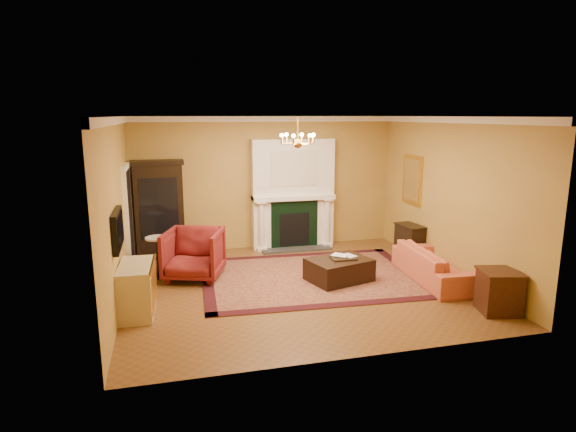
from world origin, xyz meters
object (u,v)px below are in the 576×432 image
object	(u,v)px
commode	(137,289)
console_table	(410,242)
pedestal_table	(158,254)
china_cabinet	(160,211)
leather_ottoman	(339,270)
coral_sofa	(435,259)
wingback_armchair	(194,252)
end_table	(499,293)

from	to	relation	value
commode	console_table	world-z (taller)	commode
pedestal_table	console_table	size ratio (longest dim) A/B	1.11
pedestal_table	console_table	world-z (taller)	pedestal_table
china_cabinet	console_table	xyz separation A→B (m)	(5.16, -1.46, -0.65)
pedestal_table	leather_ottoman	xyz separation A→B (m)	(3.24, -1.03, -0.24)
pedestal_table	commode	distance (m)	1.67
coral_sofa	wingback_armchair	bearing A→B (deg)	78.30
coral_sofa	console_table	bearing A→B (deg)	-5.66
pedestal_table	wingback_armchair	bearing A→B (deg)	-17.69
commode	end_table	distance (m)	5.62
wingback_armchair	china_cabinet	bearing A→B (deg)	129.09
end_table	console_table	bearing A→B (deg)	88.84
china_cabinet	wingback_armchair	xyz separation A→B (m)	(0.60, -1.63, -0.48)
commode	console_table	bearing A→B (deg)	19.04
coral_sofa	console_table	distance (m)	1.41
wingback_armchair	pedestal_table	size ratio (longest dim) A/B	1.31
commode	coral_sofa	world-z (taller)	coral_sofa
wingback_armchair	pedestal_table	world-z (taller)	wingback_armchair
end_table	commode	bearing A→B (deg)	166.00
console_table	china_cabinet	bearing A→B (deg)	157.11
china_cabinet	pedestal_table	bearing A→B (deg)	-93.17
wingback_armchair	coral_sofa	size ratio (longest dim) A/B	0.50
wingback_armchair	leather_ottoman	xyz separation A→B (m)	(2.59, -0.82, -0.30)
pedestal_table	china_cabinet	bearing A→B (deg)	88.17
coral_sofa	console_table	xyz separation A→B (m)	(0.24, 1.39, -0.05)
china_cabinet	coral_sofa	world-z (taller)	china_cabinet
china_cabinet	commode	distance (m)	3.15
china_cabinet	commode	bearing A→B (deg)	-97.79
coral_sofa	end_table	distance (m)	1.59
coral_sofa	leather_ottoman	distance (m)	1.78
coral_sofa	leather_ottoman	bearing A→B (deg)	81.09
console_table	leather_ottoman	bearing A→B (deg)	-160.27
china_cabinet	commode	size ratio (longest dim) A/B	1.91
wingback_armchair	console_table	xyz separation A→B (m)	(4.56, 0.17, -0.16)
console_table	leather_ottoman	distance (m)	2.21
china_cabinet	pedestal_table	world-z (taller)	china_cabinet
china_cabinet	leather_ottoman	size ratio (longest dim) A/B	1.83
wingback_armchair	end_table	bearing A→B (deg)	-12.99
wingback_armchair	end_table	distance (m)	5.30
china_cabinet	end_table	world-z (taller)	china_cabinet
pedestal_table	coral_sofa	size ratio (longest dim) A/B	0.38
pedestal_table	end_table	world-z (taller)	pedestal_table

